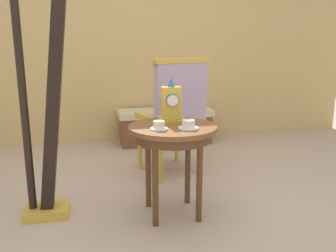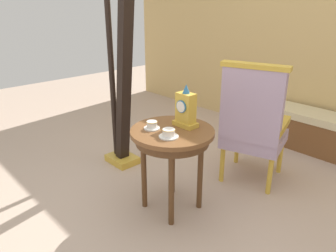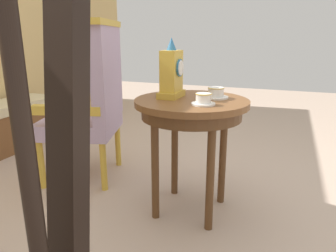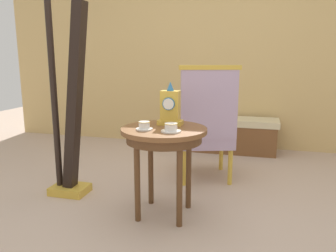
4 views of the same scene
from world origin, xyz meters
name	(u,v)px [view 2 (image 2 of 4)]	position (x,y,z in m)	size (l,w,h in m)	color
ground_plane	(171,206)	(0.00, 0.00, 0.00)	(10.00, 10.00, 0.00)	#BCA38E
wall_back	(316,20)	(0.00, 2.25, 1.40)	(6.00, 0.10, 2.80)	tan
side_table	(172,140)	(0.01, 0.00, 0.60)	(0.65, 0.65, 0.69)	brown
teacup_left	(152,125)	(-0.11, -0.10, 0.72)	(0.12, 0.12, 0.06)	white
teacup_right	(169,133)	(0.09, -0.12, 0.72)	(0.14, 0.14, 0.06)	white
mantel_clock	(186,110)	(0.02, 0.13, 0.83)	(0.19, 0.11, 0.34)	gold
armchair	(253,123)	(0.21, 0.81, 0.59)	(0.67, 0.67, 1.14)	#B299B7
harp	(121,93)	(-0.89, 0.17, 0.76)	(0.40, 0.24, 1.88)	gold
window_bench	(318,132)	(0.35, 1.95, 0.22)	(1.20, 0.40, 0.44)	beige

